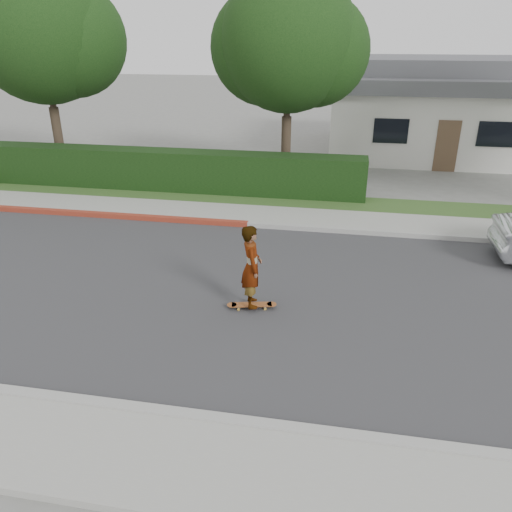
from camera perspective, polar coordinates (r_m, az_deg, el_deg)
name	(u,v)px	position (r m, az deg, el deg)	size (l,w,h in m)	color
ground	(171,286)	(11.65, -9.71, -3.44)	(120.00, 120.00, 0.00)	slate
road	(171,286)	(11.65, -9.71, -3.41)	(60.00, 8.00, 0.01)	#2D2D30
curb_near	(83,403)	(8.52, -19.17, -15.55)	(60.00, 0.20, 0.15)	#9E9E99
sidewalk_near	(51,446)	(7.98, -22.34, -19.49)	(60.00, 1.60, 0.12)	gray
curb_far	(216,222)	(15.20, -4.65, 3.86)	(60.00, 0.20, 0.15)	#9E9E99
curb_red_section	(64,212)	(17.13, -21.10, 4.67)	(12.00, 0.21, 0.15)	maroon
sidewalk_far	(223,213)	(16.02, -3.83, 4.92)	(60.00, 1.60, 0.12)	gray
planting_strip	(234,198)	(17.50, -2.57, 6.60)	(60.00, 1.60, 0.10)	#2D4C1E
hedge	(156,170)	(18.73, -11.32, 9.56)	(15.00, 1.00, 1.50)	black
tree_left	(44,34)	(21.53, -23.05, 22.28)	(5.99, 5.21, 8.00)	#33261C
tree_center	(289,46)	(18.98, 3.75, 22.85)	(5.66, 4.84, 7.44)	#33261C
house	(441,107)	(26.20, 20.35, 15.68)	(10.60, 8.60, 4.30)	beige
skateboard	(252,305)	(10.56, -0.49, -5.60)	(1.07, 0.42, 0.10)	gold
skateboarder	(252,266)	(10.14, -0.51, -1.19)	(0.64, 0.42, 1.77)	white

